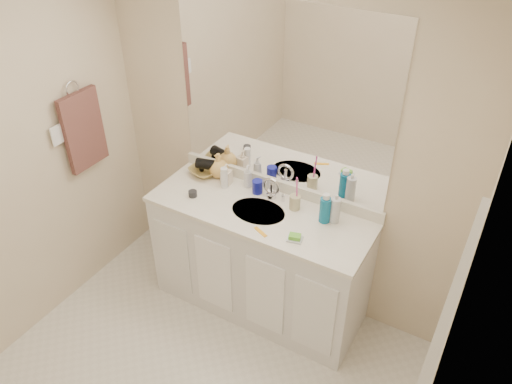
% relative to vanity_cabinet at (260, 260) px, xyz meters
% --- Properties ---
extents(ceiling, '(2.60, 2.60, 0.02)m').
position_rel_vanity_cabinet_xyz_m(ceiling, '(0.00, -1.02, 1.97)').
color(ceiling, white).
rests_on(ceiling, wall_back).
extents(wall_back, '(2.60, 0.02, 2.40)m').
position_rel_vanity_cabinet_xyz_m(wall_back, '(0.00, 0.28, 0.77)').
color(wall_back, beige).
rests_on(wall_back, floor).
extents(vanity_cabinet, '(1.50, 0.55, 0.85)m').
position_rel_vanity_cabinet_xyz_m(vanity_cabinet, '(0.00, 0.00, 0.00)').
color(vanity_cabinet, silver).
rests_on(vanity_cabinet, floor).
extents(countertop, '(1.52, 0.57, 0.03)m').
position_rel_vanity_cabinet_xyz_m(countertop, '(0.00, 0.00, 0.44)').
color(countertop, white).
rests_on(countertop, vanity_cabinet).
extents(backsplash, '(1.52, 0.03, 0.08)m').
position_rel_vanity_cabinet_xyz_m(backsplash, '(0.00, 0.26, 0.50)').
color(backsplash, silver).
rests_on(backsplash, countertop).
extents(sink_basin, '(0.37, 0.37, 0.02)m').
position_rel_vanity_cabinet_xyz_m(sink_basin, '(0.00, -0.02, 0.44)').
color(sink_basin, beige).
rests_on(sink_basin, countertop).
extents(faucet, '(0.02, 0.02, 0.11)m').
position_rel_vanity_cabinet_xyz_m(faucet, '(0.00, 0.16, 0.51)').
color(faucet, silver).
rests_on(faucet, countertop).
extents(mirror, '(1.48, 0.01, 1.20)m').
position_rel_vanity_cabinet_xyz_m(mirror, '(0.00, 0.27, 1.14)').
color(mirror, white).
rests_on(mirror, wall_back).
extents(blue_mug, '(0.09, 0.09, 0.10)m').
position_rel_vanity_cabinet_xyz_m(blue_mug, '(-0.11, 0.16, 0.50)').
color(blue_mug, '#161B99').
rests_on(blue_mug, countertop).
extents(tan_cup, '(0.09, 0.09, 0.10)m').
position_rel_vanity_cabinet_xyz_m(tan_cup, '(0.19, 0.13, 0.50)').
color(tan_cup, '#C2B788').
rests_on(tan_cup, countertop).
extents(toothbrush, '(0.02, 0.04, 0.21)m').
position_rel_vanity_cabinet_xyz_m(toothbrush, '(0.20, 0.13, 0.60)').
color(toothbrush, '#E43CA2').
rests_on(toothbrush, tan_cup).
extents(mouthwash_bottle, '(0.09, 0.09, 0.17)m').
position_rel_vanity_cabinet_xyz_m(mouthwash_bottle, '(0.42, 0.10, 0.54)').
color(mouthwash_bottle, '#0C6590').
rests_on(mouthwash_bottle, countertop).
extents(clear_pump_bottle, '(0.07, 0.07, 0.17)m').
position_rel_vanity_cabinet_xyz_m(clear_pump_bottle, '(0.47, 0.13, 0.54)').
color(clear_pump_bottle, silver).
rests_on(clear_pump_bottle, countertop).
extents(soap_dish, '(0.11, 0.09, 0.01)m').
position_rel_vanity_cabinet_xyz_m(soap_dish, '(0.34, -0.16, 0.46)').
color(soap_dish, silver).
rests_on(soap_dish, countertop).
extents(green_soap, '(0.08, 0.07, 0.03)m').
position_rel_vanity_cabinet_xyz_m(green_soap, '(0.34, -0.16, 0.48)').
color(green_soap, '#5FBE2E').
rests_on(green_soap, soap_dish).
extents(orange_comb, '(0.11, 0.07, 0.00)m').
position_rel_vanity_cabinet_xyz_m(orange_comb, '(0.12, -0.20, 0.46)').
color(orange_comb, '#FBA61A').
rests_on(orange_comb, countertop).
extents(dark_jar, '(0.07, 0.07, 0.04)m').
position_rel_vanity_cabinet_xyz_m(dark_jar, '(-0.47, -0.10, 0.48)').
color(dark_jar, '#222327').
rests_on(dark_jar, countertop).
extents(extra_white_bottle, '(0.05, 0.05, 0.15)m').
position_rel_vanity_cabinet_xyz_m(extra_white_bottle, '(-0.35, 0.11, 0.53)').
color(extra_white_bottle, white).
rests_on(extra_white_bottle, countertop).
extents(soap_bottle_white, '(0.09, 0.09, 0.17)m').
position_rel_vanity_cabinet_xyz_m(soap_bottle_white, '(-0.21, 0.20, 0.54)').
color(soap_bottle_white, silver).
rests_on(soap_bottle_white, countertop).
extents(soap_bottle_cream, '(0.08, 0.08, 0.15)m').
position_rel_vanity_cabinet_xyz_m(soap_bottle_cream, '(-0.36, 0.16, 0.53)').
color(soap_bottle_cream, '#F0DEC4').
rests_on(soap_bottle_cream, countertop).
extents(soap_bottle_yellow, '(0.18, 0.18, 0.18)m').
position_rel_vanity_cabinet_xyz_m(soap_bottle_yellow, '(-0.46, 0.20, 0.55)').
color(soap_bottle_yellow, '#DEAD56').
rests_on(soap_bottle_yellow, countertop).
extents(wicker_basket, '(0.27, 0.27, 0.05)m').
position_rel_vanity_cabinet_xyz_m(wicker_basket, '(-0.56, 0.17, 0.48)').
color(wicker_basket, olive).
rests_on(wicker_basket, countertop).
extents(hair_dryer, '(0.17, 0.11, 0.08)m').
position_rel_vanity_cabinet_xyz_m(hair_dryer, '(-0.54, 0.17, 0.54)').
color(hair_dryer, black).
rests_on(hair_dryer, wicker_basket).
extents(towel_ring, '(0.01, 0.11, 0.11)m').
position_rel_vanity_cabinet_xyz_m(towel_ring, '(-1.27, -0.25, 1.12)').
color(towel_ring, silver).
rests_on(towel_ring, wall_left).
extents(hand_towel, '(0.04, 0.32, 0.55)m').
position_rel_vanity_cabinet_xyz_m(hand_towel, '(-1.25, -0.25, 0.82)').
color(hand_towel, '#422623').
rests_on(hand_towel, towel_ring).
extents(switch_plate, '(0.01, 0.08, 0.13)m').
position_rel_vanity_cabinet_xyz_m(switch_plate, '(-1.27, -0.45, 0.88)').
color(switch_plate, white).
rests_on(switch_plate, wall_left).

